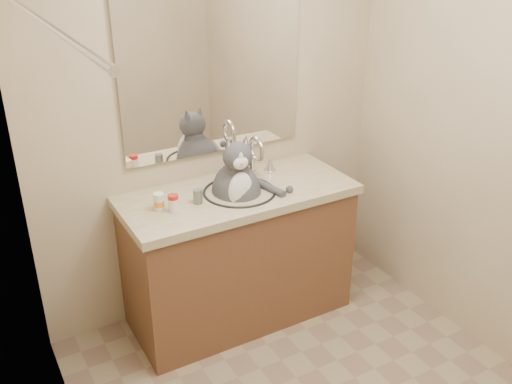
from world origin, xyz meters
TOP-DOWN VIEW (x-y plane):
  - room at (0.00, 0.00)m, footprint 2.22×2.52m
  - vanity at (0.00, 0.96)m, footprint 1.34×0.59m
  - mirror at (0.00, 1.24)m, footprint 1.10×0.02m
  - shower_curtain at (-1.05, 0.10)m, footprint 0.02×1.30m
  - cat at (-0.01, 0.95)m, footprint 0.38×0.38m
  - pill_bottle_redcap at (-0.41, 0.90)m, footprint 0.06×0.06m
  - pill_bottle_orange at (-0.47, 0.96)m, footprint 0.07×0.07m
  - grey_canister at (-0.26, 0.93)m, footprint 0.06×0.06m

SIDE VIEW (x-z plane):
  - vanity at x=0.00m, z-range -0.12..1.00m
  - cat at x=-0.01m, z-range 0.59..1.14m
  - grey_canister at x=-0.26m, z-range 0.85..0.93m
  - pill_bottle_orange at x=-0.47m, z-range 0.85..0.94m
  - pill_bottle_redcap at x=-0.41m, z-range 0.85..0.95m
  - shower_curtain at x=-1.05m, z-range 0.06..2.00m
  - room at x=0.00m, z-range -0.01..2.41m
  - mirror at x=0.00m, z-range 1.00..1.90m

